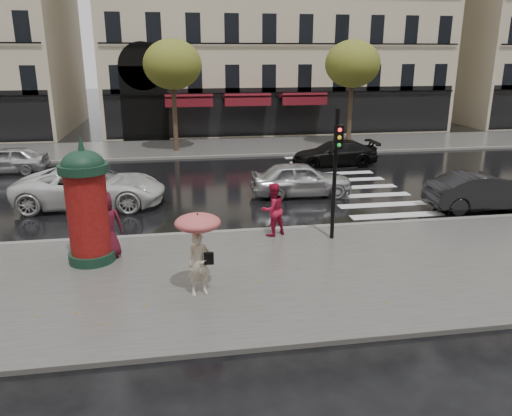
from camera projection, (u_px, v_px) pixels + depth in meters
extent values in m
plane|color=black|center=(257.00, 270.00, 13.95)|extent=(160.00, 160.00, 0.00)
cube|color=#474744|center=(260.00, 275.00, 13.46)|extent=(90.00, 7.00, 0.12)
cube|color=#474744|center=(208.00, 148.00, 31.84)|extent=(90.00, 6.00, 0.12)
cube|color=slate|center=(242.00, 232.00, 16.75)|extent=(90.00, 0.25, 0.14)
cube|color=slate|center=(212.00, 157.00, 29.01)|extent=(90.00, 0.25, 0.14)
cube|color=silver|center=(347.00, 180.00, 23.93)|extent=(3.60, 11.75, 0.01)
cylinder|color=#38281C|center=(175.00, 110.00, 29.83)|extent=(0.28, 0.28, 5.20)
ellipsoid|color=#4F5B1D|center=(172.00, 64.00, 29.07)|extent=(3.40, 3.40, 2.89)
cylinder|color=#38281C|center=(350.00, 107.00, 31.54)|extent=(0.28, 0.28, 5.20)
ellipsoid|color=#4F5B1D|center=(353.00, 64.00, 30.77)|extent=(3.40, 3.40, 2.89)
imported|color=beige|center=(199.00, 264.00, 12.07)|extent=(0.66, 0.52, 1.59)
cylinder|color=black|center=(198.00, 244.00, 11.92)|extent=(0.02, 0.02, 1.00)
ellipsoid|color=#C22445|center=(198.00, 223.00, 11.76)|extent=(1.10, 1.10, 0.39)
cone|color=black|center=(197.00, 214.00, 11.70)|extent=(0.04, 0.04, 0.08)
cube|color=black|center=(209.00, 258.00, 12.00)|extent=(0.23, 0.11, 0.30)
imported|color=#AD1534|center=(273.00, 209.00, 16.06)|extent=(1.04, 0.95, 1.74)
imported|color=#4E0F1D|center=(106.00, 225.00, 14.20)|extent=(1.11, 0.89, 1.98)
cylinder|color=#122F21|center=(92.00, 256.00, 14.25)|extent=(1.30, 1.30, 0.28)
cylinder|color=maroon|center=(88.00, 212.00, 13.87)|extent=(1.12, 1.12, 2.33)
cylinder|color=#122F21|center=(83.00, 168.00, 13.49)|extent=(1.34, 1.34, 0.23)
ellipsoid|color=#122F21|center=(83.00, 165.00, 13.47)|extent=(1.16, 1.16, 0.81)
cone|color=#122F21|center=(81.00, 143.00, 13.29)|extent=(0.19, 0.19, 0.42)
cylinder|color=black|center=(335.00, 176.00, 15.43)|extent=(0.12, 0.12, 4.12)
cube|color=black|center=(339.00, 137.00, 14.85)|extent=(0.27, 0.20, 0.72)
imported|color=silver|center=(301.00, 179.00, 21.06)|extent=(4.29, 1.80, 1.45)
imported|color=black|center=(484.00, 191.00, 19.18)|extent=(4.43, 1.72, 1.44)
imported|color=silver|center=(91.00, 187.00, 19.57)|extent=(5.96, 3.18, 1.59)
imported|color=black|center=(335.00, 153.00, 26.82)|extent=(4.59, 1.91, 1.33)
imported|color=silver|center=(7.00, 160.00, 25.13)|extent=(3.98, 1.72, 1.34)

